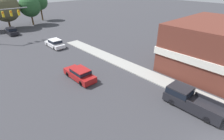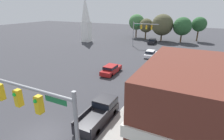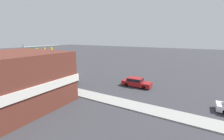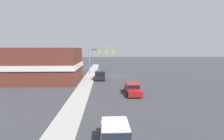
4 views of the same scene
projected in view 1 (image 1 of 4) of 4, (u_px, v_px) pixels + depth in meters
far_signal_assembly at (5, 17)px, 33.37m from camera, size 6.96×0.49×6.79m
car_lead at (80, 74)px, 21.86m from camera, size 1.82×4.89×1.48m
car_oncoming at (55, 43)px, 32.42m from camera, size 1.86×4.69×1.53m
car_distant at (11, 31)px, 40.09m from camera, size 1.81×4.79×1.57m
pickup_truck_parked at (189, 99)px, 17.00m from camera, size 2.00×5.50×1.84m
corner_brick_building at (219, 47)px, 23.36m from camera, size 13.64×11.31×6.45m
backdrop_tree_center at (5, 8)px, 42.98m from camera, size 6.75×6.75×8.51m
backdrop_tree_right_mid at (30, 6)px, 46.95m from camera, size 5.55×5.55×7.70m
backdrop_tree_right_far at (40, 2)px, 52.24m from camera, size 4.55×4.55×7.66m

